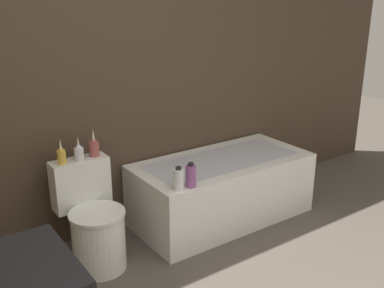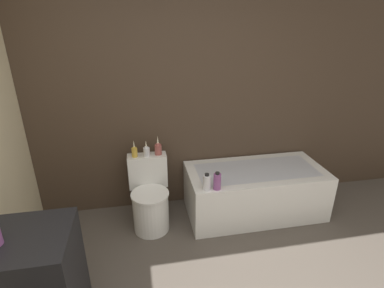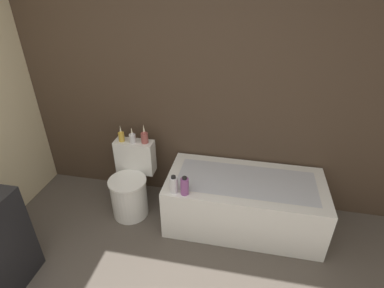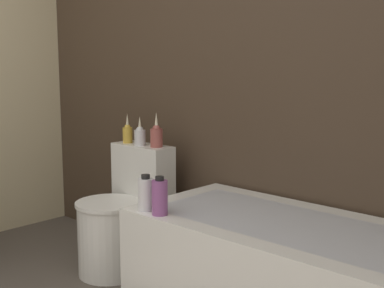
% 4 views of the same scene
% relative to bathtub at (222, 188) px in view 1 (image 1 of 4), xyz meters
% --- Properties ---
extents(wall_back_tiled, '(6.40, 0.06, 2.60)m').
position_rel_bathtub_xyz_m(wall_back_tiled, '(-0.82, 0.41, 1.03)').
color(wall_back_tiled, '#423326').
rests_on(wall_back_tiled, ground_plane).
extents(bathtub, '(1.50, 0.72, 0.53)m').
position_rel_bathtub_xyz_m(bathtub, '(0.00, 0.00, 0.00)').
color(bathtub, white).
rests_on(bathtub, ground).
extents(toilet, '(0.41, 0.54, 0.73)m').
position_rel_bathtub_xyz_m(toilet, '(-1.17, -0.02, 0.04)').
color(toilet, white).
rests_on(toilet, ground).
extents(vase_gold, '(0.06, 0.06, 0.18)m').
position_rel_bathtub_xyz_m(vase_gold, '(-1.29, 0.16, 0.53)').
color(vase_gold, gold).
rests_on(vase_gold, toilet).
extents(vase_silver, '(0.07, 0.07, 0.17)m').
position_rel_bathtub_xyz_m(vase_silver, '(-1.17, 0.15, 0.52)').
color(vase_silver, silver).
rests_on(vase_silver, toilet).
extents(vase_bronze, '(0.07, 0.07, 0.20)m').
position_rel_bathtub_xyz_m(vase_bronze, '(-1.04, 0.17, 0.53)').
color(vase_bronze, '#994C47').
rests_on(vase_bronze, toilet).
extents(shampoo_bottle_tall, '(0.07, 0.07, 0.17)m').
position_rel_bathtub_xyz_m(shampoo_bottle_tall, '(-0.63, -0.29, 0.34)').
color(shampoo_bottle_tall, silver).
rests_on(shampoo_bottle_tall, bathtub).
extents(shampoo_bottle_short, '(0.07, 0.07, 0.18)m').
position_rel_bathtub_xyz_m(shampoo_bottle_short, '(-0.53, -0.30, 0.35)').
color(shampoo_bottle_short, '#8C4C8C').
rests_on(shampoo_bottle_short, bathtub).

